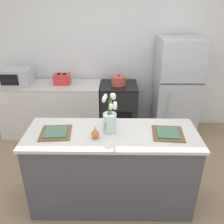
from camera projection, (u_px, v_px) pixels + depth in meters
ground_plane at (112, 199)px, 2.87m from camera, size 10.00×10.00×0.00m
back_wall at (113, 52)px, 4.07m from camera, size 5.20×0.08×2.70m
kitchen_island at (112, 169)px, 2.66m from camera, size 1.80×0.66×0.94m
back_counter at (52, 109)px, 4.12m from camera, size 1.68×0.60×0.90m
stove_range at (119, 109)px, 4.10m from camera, size 0.60×0.61×0.90m
refrigerator at (176, 89)px, 3.93m from camera, size 0.68×0.67×1.65m
flower_vase at (110, 119)px, 2.42m from camera, size 0.15×0.18×0.44m
pear_figurine at (95, 134)px, 2.34m from camera, size 0.08×0.08×0.13m
plate_setting_left at (56, 132)px, 2.44m from camera, size 0.34×0.34×0.02m
plate_setting_right at (168, 133)px, 2.43m from camera, size 0.34×0.34×0.02m
toaster at (62, 79)px, 3.90m from camera, size 0.28×0.18×0.17m
cooking_pot at (119, 81)px, 3.87m from camera, size 0.25×0.25×0.17m
microwave at (16, 76)px, 3.86m from camera, size 0.48×0.37×0.27m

